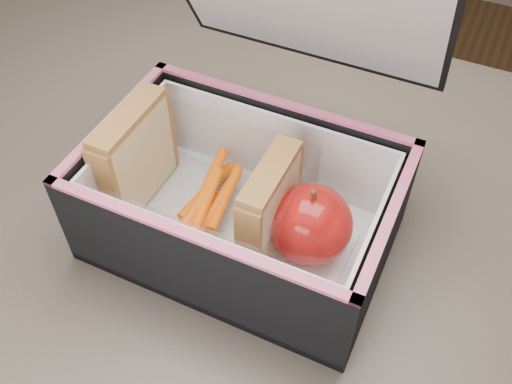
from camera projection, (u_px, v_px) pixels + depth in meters
kitchen_table at (259, 288)px, 0.65m from camera, size 1.20×0.80×0.75m
lunch_bag at (244, 195)px, 0.54m from camera, size 0.28×0.28×0.27m
plastic_tub at (201, 190)px, 0.56m from camera, size 0.19×0.14×0.08m
sandwich_left at (135, 155)px, 0.56m from camera, size 0.03×0.10×0.11m
sandwich_right at (270, 206)px, 0.53m from camera, size 0.02×0.09×0.10m
carrot_sticks at (207, 200)px, 0.57m from camera, size 0.05×0.13×0.03m
paper_napkin at (315, 248)px, 0.55m from camera, size 0.07×0.07×0.01m
red_apple at (310, 224)px, 0.52m from camera, size 0.10×0.10×0.08m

